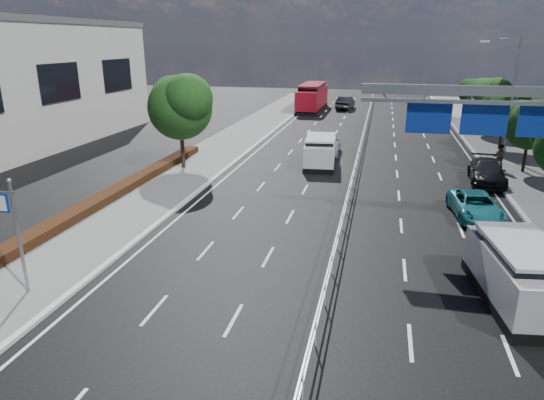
% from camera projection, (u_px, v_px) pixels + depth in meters
% --- Properties ---
extents(ground, '(160.00, 160.00, 0.00)m').
position_uv_depth(ground, '(318.00, 331.00, 15.27)').
color(ground, black).
rests_on(ground, ground).
extents(sidewalk_near, '(5.00, 140.00, 0.14)m').
position_uv_depth(sidewalk_near, '(5.00, 290.00, 17.65)').
color(sidewalk_near, slate).
rests_on(sidewalk_near, ground).
extents(kerb_near, '(0.25, 140.00, 0.15)m').
position_uv_depth(kerb_near, '(66.00, 297.00, 17.12)').
color(kerb_near, silver).
rests_on(kerb_near, ground).
extents(median_fence, '(0.05, 85.00, 1.02)m').
position_uv_depth(median_fence, '(358.00, 156.00, 35.95)').
color(median_fence, silver).
rests_on(median_fence, ground).
extents(hedge_near, '(1.00, 36.00, 0.44)m').
position_uv_depth(hedge_near, '(49.00, 229.00, 22.56)').
color(hedge_near, black).
rests_on(hedge_near, sidewalk_near).
extents(toilet_sign, '(1.62, 0.18, 4.34)m').
position_uv_depth(toilet_sign, '(4.00, 217.00, 16.63)').
color(toilet_sign, gray).
rests_on(toilet_sign, ground).
extents(overhead_gantry, '(10.24, 0.38, 7.45)m').
position_uv_depth(overhead_gantry, '(503.00, 114.00, 21.42)').
color(overhead_gantry, gray).
rests_on(overhead_gantry, ground).
extents(streetlight_far, '(2.78, 2.40, 9.00)m').
position_uv_depth(streetlight_far, '(509.00, 91.00, 35.53)').
color(streetlight_far, gray).
rests_on(streetlight_far, ground).
extents(near_tree_back, '(4.84, 4.51, 6.69)m').
position_uv_depth(near_tree_back, '(181.00, 104.00, 32.96)').
color(near_tree_back, black).
rests_on(near_tree_back, ground).
extents(far_tree_e, '(3.63, 3.38, 5.13)m').
position_uv_depth(far_tree_e, '(532.00, 122.00, 32.17)').
color(far_tree_e, black).
rests_on(far_tree_e, ground).
extents(far_tree_f, '(3.52, 3.28, 5.02)m').
position_uv_depth(far_tree_f, '(506.00, 108.00, 39.14)').
color(far_tree_f, black).
rests_on(far_tree_f, ground).
extents(far_tree_g, '(3.96, 3.69, 5.45)m').
position_uv_depth(far_tree_g, '(488.00, 95.00, 46.00)').
color(far_tree_g, black).
rests_on(far_tree_g, ground).
extents(far_tree_h, '(3.41, 3.18, 4.91)m').
position_uv_depth(far_tree_h, '(474.00, 91.00, 53.06)').
color(far_tree_h, black).
rests_on(far_tree_h, ground).
extents(white_minivan, '(2.52, 5.10, 2.15)m').
position_uv_depth(white_minivan, '(320.00, 151.00, 35.09)').
color(white_minivan, black).
rests_on(white_minivan, ground).
extents(red_bus, '(2.79, 11.41, 3.40)m').
position_uv_depth(red_bus, '(312.00, 96.00, 63.14)').
color(red_bus, black).
rests_on(red_bus, ground).
extents(near_car_silver, '(1.97, 4.75, 1.61)m').
position_uv_depth(near_car_silver, '(328.00, 144.00, 38.72)').
color(near_car_silver, '#AEB0B6').
rests_on(near_car_silver, ground).
extents(near_car_dark, '(2.25, 5.22, 1.67)m').
position_uv_depth(near_car_dark, '(345.00, 103.00, 64.21)').
color(near_car_dark, black).
rests_on(near_car_dark, ground).
extents(silver_minivan, '(2.94, 5.58, 2.22)m').
position_uv_depth(silver_minivan, '(520.00, 273.00, 16.64)').
color(silver_minivan, black).
rests_on(silver_minivan, ground).
extents(parked_car_teal, '(2.56, 4.79, 1.28)m').
position_uv_depth(parked_car_teal, '(475.00, 206.00, 24.83)').
color(parked_car_teal, '#1A6C79').
rests_on(parked_car_teal, ground).
extents(parked_car_dark, '(2.39, 5.15, 1.46)m').
position_uv_depth(parked_car_dark, '(487.00, 172.00, 30.91)').
color(parked_car_dark, black).
rests_on(parked_car_dark, ground).
extents(pedestrian_b, '(1.07, 0.95, 1.83)m').
position_uv_depth(pedestrian_b, '(499.00, 157.00, 33.41)').
color(pedestrian_b, gray).
rests_on(pedestrian_b, sidewalk_far).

